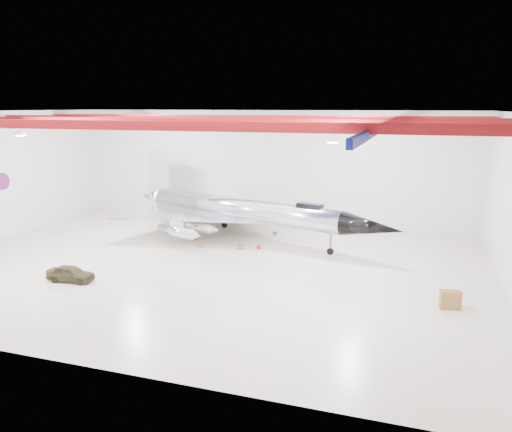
% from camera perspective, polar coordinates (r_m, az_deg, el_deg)
% --- Properties ---
extents(floor, '(40.00, 40.00, 0.00)m').
position_cam_1_polar(floor, '(36.79, -5.76, -5.64)').
color(floor, beige).
rests_on(floor, ground).
extents(wall_back, '(40.00, 0.00, 40.00)m').
position_cam_1_polar(wall_back, '(49.41, 1.13, 5.61)').
color(wall_back, silver).
rests_on(wall_back, floor).
extents(ceiling, '(40.00, 40.00, 0.00)m').
position_cam_1_polar(ceiling, '(34.99, -6.16, 11.75)').
color(ceiling, '#0A0F38').
rests_on(ceiling, wall_back).
extents(ceiling_structure, '(39.50, 29.50, 1.08)m').
position_cam_1_polar(ceiling_structure, '(35.00, -6.13, 10.65)').
color(ceiling_structure, maroon).
rests_on(ceiling_structure, ceiling).
extents(wall_roundel, '(0.10, 1.50, 1.50)m').
position_cam_1_polar(wall_roundel, '(48.61, -26.98, 3.55)').
color(wall_roundel, '#B21414').
rests_on(wall_roundel, wall_left).
extents(jet_aircraft, '(26.02, 18.80, 7.25)m').
position_cam_1_polar(jet_aircraft, '(43.31, -1.68, 0.44)').
color(jet_aircraft, silver).
rests_on(jet_aircraft, floor).
extents(jeep, '(3.27, 1.53, 1.08)m').
position_cam_1_polar(jeep, '(35.46, -20.44, -6.16)').
color(jeep, '#3B361D').
rests_on(jeep, floor).
extents(desk, '(1.26, 0.79, 1.07)m').
position_cam_1_polar(desk, '(31.02, 21.31, -8.90)').
color(desk, brown).
rests_on(desk, floor).
extents(toolbox_red, '(0.61, 0.56, 0.34)m').
position_cam_1_polar(toolbox_red, '(43.83, -7.13, -2.47)').
color(toolbox_red, '#A52A10').
rests_on(toolbox_red, floor).
extents(engine_drum, '(0.48, 0.48, 0.41)m').
position_cam_1_polar(engine_drum, '(40.59, -1.76, -3.54)').
color(engine_drum, '#59595B').
rests_on(engine_drum, floor).
extents(crate_small, '(0.40, 0.35, 0.24)m').
position_cam_1_polar(crate_small, '(46.81, -7.84, -1.60)').
color(crate_small, '#59595B').
rests_on(crate_small, floor).
extents(tool_chest, '(0.41, 0.41, 0.32)m').
position_cam_1_polar(tool_chest, '(40.63, 0.30, -3.58)').
color(tool_chest, '#A52A10').
rests_on(tool_chest, floor).
extents(oil_barrel, '(0.64, 0.58, 0.36)m').
position_cam_1_polar(oil_barrel, '(41.36, -6.26, -3.34)').
color(oil_barrel, olive).
rests_on(oil_barrel, floor).
extents(spares_box, '(0.38, 0.38, 0.31)m').
position_cam_1_polar(spares_box, '(45.16, 2.21, -1.96)').
color(spares_box, '#59595B').
rests_on(spares_box, floor).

